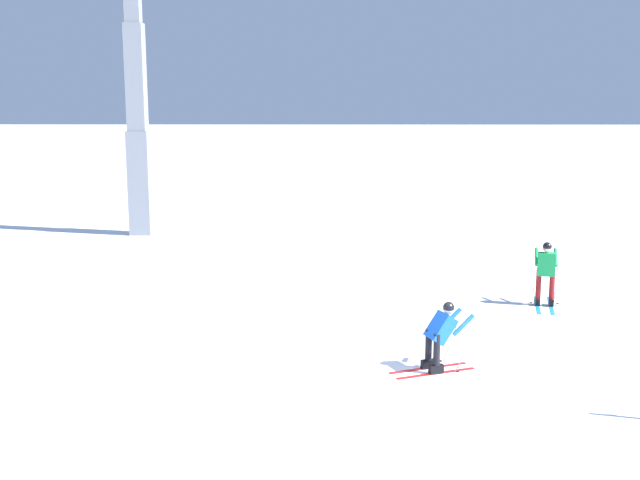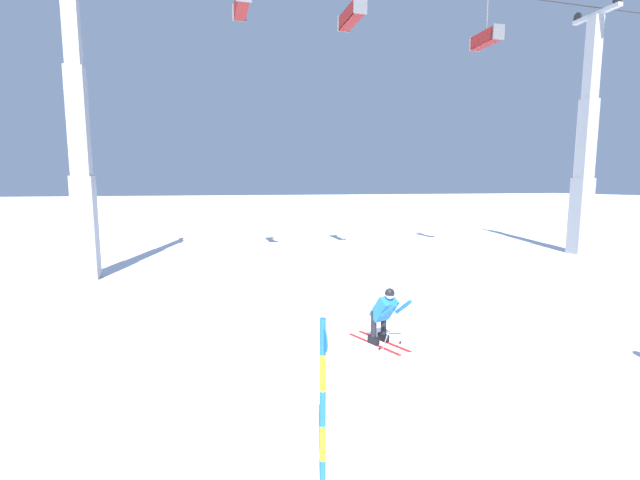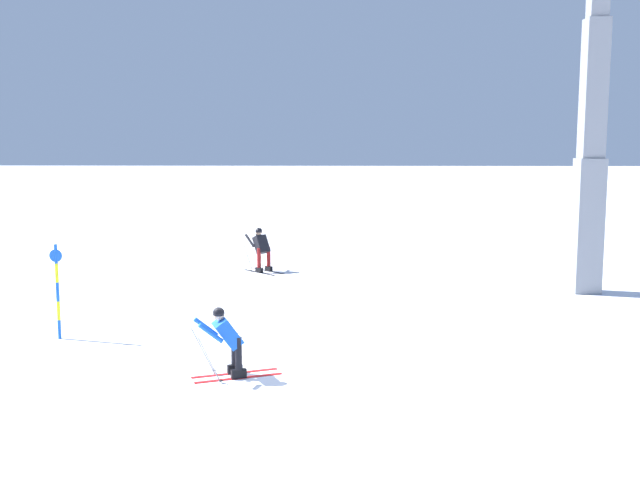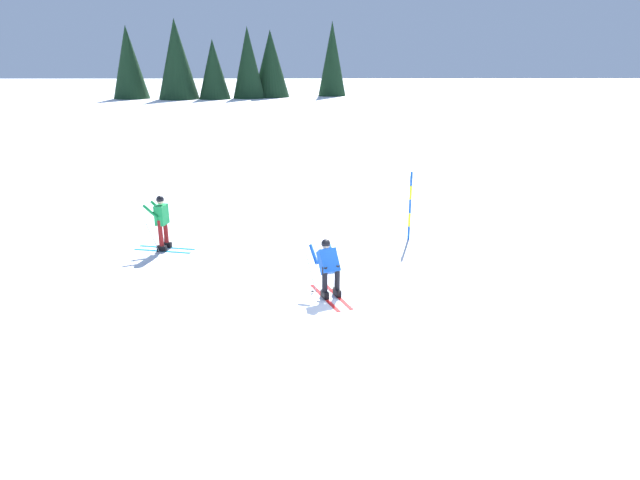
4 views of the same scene
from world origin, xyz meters
TOP-DOWN VIEW (x-y plane):
  - ground_plane at (0.00, 0.00)m, footprint 260.00×260.00m
  - skier_carving_main at (0.92, -0.17)m, footprint 1.10×1.69m
  - lift_tower_near at (-7.18, 9.02)m, footprint 0.75×2.63m
  - trail_marker_pole at (-1.64, -4.31)m, footprint 0.07×0.28m
  - skier_distant_uphill at (-10.38, -0.77)m, footprint 1.49×1.50m

SIDE VIEW (x-z plane):
  - ground_plane at x=0.00m, z-range 0.00..0.00m
  - skier_carving_main at x=0.92m, z-range 0.02..1.47m
  - skier_distant_uphill at x=-10.38m, z-range 0.05..1.64m
  - trail_marker_pole at x=-1.64m, z-range 0.08..2.20m
  - lift_tower_near at x=-7.18m, z-range -1.02..11.17m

